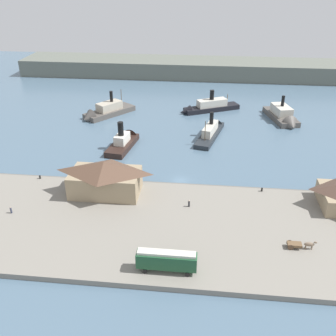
% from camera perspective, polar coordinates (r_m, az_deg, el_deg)
% --- Properties ---
extents(ground_plane, '(320.00, 320.00, 0.00)m').
position_cam_1_polar(ground_plane, '(103.69, 1.83, -1.82)').
color(ground_plane, slate).
extents(quay_promenade, '(110.00, 36.00, 1.20)m').
position_cam_1_polar(quay_promenade, '(84.94, 0.62, -8.76)').
color(quay_promenade, gray).
rests_on(quay_promenade, ground).
extents(seawall_edge, '(110.00, 0.80, 1.00)m').
position_cam_1_polar(seawall_edge, '(100.32, 1.67, -2.58)').
color(seawall_edge, '#666159').
rests_on(seawall_edge, ground).
extents(ferry_shed_west_terminal, '(16.94, 10.01, 8.52)m').
position_cam_1_polar(ferry_shed_west_terminal, '(94.94, -9.22, -1.36)').
color(ferry_shed_west_terminal, '#998466').
rests_on(ferry_shed_west_terminal, quay_promenade).
extents(street_tram, '(10.99, 2.57, 4.29)m').
position_cam_1_polar(street_tram, '(72.20, -0.21, -13.30)').
color(street_tram, '#1E4C2D').
rests_on(street_tram, quay_promenade).
extents(horse_cart, '(5.67, 1.64, 1.87)m').
position_cam_1_polar(horse_cart, '(82.29, 18.77, -10.55)').
color(horse_cart, brown).
rests_on(horse_cart, quay_promenade).
extents(pedestrian_walking_east, '(0.42, 0.42, 1.69)m').
position_cam_1_polar(pedestrian_walking_east, '(90.39, 3.10, -5.25)').
color(pedestrian_walking_east, '#232328').
rests_on(pedestrian_walking_east, quay_promenade).
extents(pedestrian_near_west_shed, '(0.40, 0.40, 1.62)m').
position_cam_1_polar(pedestrian_near_west_shed, '(94.93, -22.02, -5.76)').
color(pedestrian_near_west_shed, '#33384C').
rests_on(pedestrian_near_west_shed, quay_promenade).
extents(mooring_post_center_east, '(0.44, 0.44, 0.90)m').
position_cam_1_polar(mooring_post_center_east, '(99.03, 13.60, -3.10)').
color(mooring_post_center_east, black).
rests_on(mooring_post_center_east, quay_promenade).
extents(mooring_post_center_west, '(0.44, 0.44, 0.90)m').
position_cam_1_polar(mooring_post_center_west, '(107.22, -18.26, -1.26)').
color(mooring_post_center_west, black).
rests_on(mooring_post_center_west, quay_promenade).
extents(ferry_mid_harbor, '(7.98, 18.44, 10.47)m').
position_cam_1_polar(ferry_mid_harbor, '(123.97, -6.39, 3.98)').
color(ferry_mid_harbor, black).
rests_on(ferry_mid_harbor, ground).
extents(ferry_approaching_east, '(18.67, 21.28, 11.03)m').
position_cam_1_polar(ferry_approaching_east, '(149.94, -9.33, 8.08)').
color(ferry_approaching_east, '#514C47').
rests_on(ferry_approaching_east, ground).
extents(ferry_moored_east, '(10.11, 24.66, 9.70)m').
position_cam_1_polar(ferry_moored_east, '(132.56, 6.44, 5.53)').
color(ferry_moored_east, '#23282D').
rests_on(ferry_moored_east, ground).
extents(ferry_near_quay, '(23.77, 15.05, 9.54)m').
position_cam_1_polar(ferry_near_quay, '(153.99, 5.70, 8.88)').
color(ferry_near_quay, black).
rests_on(ferry_near_quay, ground).
extents(ferry_departing_north, '(11.58, 21.68, 11.13)m').
position_cam_1_polar(ferry_departing_north, '(148.90, 16.55, 7.20)').
color(ferry_departing_north, '#514C47').
rests_on(ferry_departing_north, ground).
extents(far_headland, '(180.00, 24.00, 8.00)m').
position_cam_1_polar(far_headland, '(205.56, 4.42, 14.40)').
color(far_headland, '#60665B').
rests_on(far_headland, ground).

